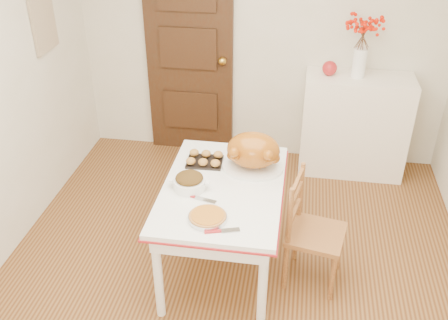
% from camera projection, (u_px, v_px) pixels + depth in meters
% --- Properties ---
extents(floor, '(3.50, 4.00, 0.00)m').
position_uv_depth(floor, '(230.00, 287.00, 3.66)').
color(floor, '#542A10').
rests_on(floor, ground).
extents(wall_back, '(3.50, 0.00, 2.50)m').
position_uv_depth(wall_back, '(263.00, 34.00, 4.70)').
color(wall_back, silver).
rests_on(wall_back, ground).
extents(door_back, '(0.85, 0.06, 2.06)m').
position_uv_depth(door_back, '(189.00, 54.00, 4.88)').
color(door_back, '#36180B').
rests_on(door_back, ground).
extents(photo_board, '(0.03, 0.35, 0.45)m').
position_uv_depth(photo_board, '(44.00, 23.00, 4.13)').
color(photo_board, beige).
rests_on(photo_board, ground).
extents(sideboard, '(0.97, 0.43, 0.97)m').
position_uv_depth(sideboard, '(354.00, 125.00, 4.79)').
color(sideboard, white).
rests_on(sideboard, floor).
extents(kitchen_table, '(0.84, 1.22, 0.73)m').
position_uv_depth(kitchen_table, '(223.00, 228.00, 3.67)').
color(kitchen_table, white).
rests_on(kitchen_table, floor).
extents(chair_oak, '(0.45, 0.45, 0.86)m').
position_uv_depth(chair_oak, '(316.00, 232.00, 3.52)').
color(chair_oak, '#A16D36').
rests_on(chair_oak, floor).
extents(berry_vase, '(0.28, 0.28, 0.54)m').
position_uv_depth(berry_vase, '(361.00, 48.00, 4.40)').
color(berry_vase, white).
rests_on(berry_vase, sideboard).
extents(apple, '(0.13, 0.13, 0.13)m').
position_uv_depth(apple, '(330.00, 68.00, 4.54)').
color(apple, '#A41B1E').
rests_on(apple, sideboard).
extents(turkey_platter, '(0.50, 0.44, 0.28)m').
position_uv_depth(turkey_platter, '(253.00, 152.00, 3.60)').
color(turkey_platter, '#A35112').
rests_on(turkey_platter, kitchen_table).
extents(pumpkin_pie, '(0.31, 0.31, 0.05)m').
position_uv_depth(pumpkin_pie, '(208.00, 217.00, 3.14)').
color(pumpkin_pie, '#B0641B').
rests_on(pumpkin_pie, kitchen_table).
extents(stuffing_dish, '(0.32, 0.27, 0.11)m').
position_uv_depth(stuffing_dish, '(189.00, 181.00, 3.43)').
color(stuffing_dish, '#5B3B12').
rests_on(stuffing_dish, kitchen_table).
extents(rolls_tray, '(0.27, 0.21, 0.07)m').
position_uv_depth(rolls_tray, '(205.00, 159.00, 3.72)').
color(rolls_tray, '#B2793A').
rests_on(rolls_tray, kitchen_table).
extents(pie_server, '(0.23, 0.12, 0.01)m').
position_uv_depth(pie_server, '(222.00, 231.00, 3.06)').
color(pie_server, silver).
rests_on(pie_server, kitchen_table).
extents(carving_knife, '(0.25, 0.11, 0.01)m').
position_uv_depth(carving_knife, '(199.00, 198.00, 3.35)').
color(carving_knife, silver).
rests_on(carving_knife, kitchen_table).
extents(drinking_glass, '(0.08, 0.08, 0.11)m').
position_uv_depth(drinking_glass, '(243.00, 147.00, 3.83)').
color(drinking_glass, white).
rests_on(drinking_glass, kitchen_table).
extents(shaker_pair, '(0.09, 0.04, 0.09)m').
position_uv_depth(shaker_pair, '(273.00, 148.00, 3.84)').
color(shaker_pair, white).
rests_on(shaker_pair, kitchen_table).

